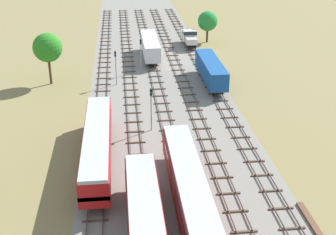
{
  "coord_description": "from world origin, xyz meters",
  "views": [
    {
      "loc": [
        -5.8,
        -12.04,
        25.62
      ],
      "look_at": [
        0.0,
        41.26,
        1.5
      ],
      "focal_mm": 49.13,
      "sensor_mm": 36.0,
      "label": 1
    }
  ],
  "objects": [
    {
      "name": "signal_post_near",
      "position": [
        -2.17,
        64.64,
        3.68
      ],
      "size": [
        0.28,
        0.47,
        5.83
      ],
      "color": "gray",
      "rests_on": "ground"
    },
    {
      "name": "track_far_left",
      "position": [
        -8.66,
        57.0,
        0.14
      ],
      "size": [
        2.4,
        126.0,
        0.29
      ],
      "color": "#47382D",
      "rests_on": "ground"
    },
    {
      "name": "freight_boxcar_centre_right_midfar",
      "position": [
        8.67,
        57.19,
        2.45
      ],
      "size": [
        2.87,
        14.0,
        3.6
      ],
      "color": "#194C8C",
      "rests_on": "ground"
    },
    {
      "name": "freight_boxcar_centre_left_far",
      "position": [
        0.01,
        72.31,
        2.45
      ],
      "size": [
        2.87,
        14.0,
        3.6
      ],
      "color": "white",
      "rests_on": "ground"
    },
    {
      "name": "track_left",
      "position": [
        -4.33,
        57.0,
        0.14
      ],
      "size": [
        2.4,
        126.0,
        0.29
      ],
      "color": "#47382D",
      "rests_on": "ground"
    },
    {
      "name": "diesel_railcar_far_left_mid",
      "position": [
        -8.66,
        32.79,
        2.6
      ],
      "size": [
        2.96,
        20.5,
        3.8
      ],
      "color": "red",
      "rests_on": "ground"
    },
    {
      "name": "ballast_bed",
      "position": [
        0.0,
        56.0,
        0.0
      ],
      "size": [
        21.32,
        176.0,
        0.01
      ],
      "primitive_type": "cube",
      "color": "gray",
      "rests_on": "ground"
    },
    {
      "name": "ground_plane",
      "position": [
        0.0,
        56.0,
        0.0
      ],
      "size": [
        480.0,
        480.0,
        0.0
      ],
      "primitive_type": "plane",
      "color": "olive"
    },
    {
      "name": "diesel_railcar_left_nearest",
      "position": [
        -4.33,
        17.2,
        2.6
      ],
      "size": [
        2.96,
        20.5,
        3.8
      ],
      "color": "maroon",
      "rests_on": "ground"
    },
    {
      "name": "signal_post_nearest",
      "position": [
        -2.17,
        40.83,
        3.64
      ],
      "size": [
        0.28,
        0.47,
        5.76
      ],
      "color": "gray",
      "rests_on": "ground"
    },
    {
      "name": "lineside_tree_0",
      "position": [
        -17.05,
        59.95,
        6.01
      ],
      "size": [
        4.62,
        4.62,
        8.35
      ],
      "color": "#4C331E",
      "rests_on": "ground"
    },
    {
      "name": "lineside_tree_3",
      "position": [
        12.96,
        83.07,
        4.45
      ],
      "size": [
        4.18,
        4.18,
        6.56
      ],
      "color": "#4C331E",
      "rests_on": "ground"
    },
    {
      "name": "track_centre_left",
      "position": [
        0.0,
        57.0,
        0.14
      ],
      "size": [
        2.4,
        126.0,
        0.29
      ],
      "color": "#47382D",
      "rests_on": "ground"
    },
    {
      "name": "signal_post_mid",
      "position": [
        -6.5,
        58.36,
        3.58
      ],
      "size": [
        0.28,
        0.47,
        5.66
      ],
      "color": "gray",
      "rests_on": "ground"
    },
    {
      "name": "track_centre",
      "position": [
        4.33,
        57.0,
        0.14
      ],
      "size": [
        2.4,
        126.0,
        0.29
      ],
      "color": "#47382D",
      "rests_on": "ground"
    },
    {
      "name": "track_centre_right",
      "position": [
        8.66,
        57.0,
        0.14
      ],
      "size": [
        2.4,
        126.0,
        0.29
      ],
      "color": "#47382D",
      "rests_on": "ground"
    },
    {
      "name": "shunter_loco_centre_right_farther",
      "position": [
        8.66,
        80.34,
        2.01
      ],
      "size": [
        2.74,
        8.46,
        3.1
      ],
      "color": "beige",
      "rests_on": "ground"
    },
    {
      "name": "diesel_railcar_centre_left_near",
      "position": [
        0.0,
        23.36,
        2.6
      ],
      "size": [
        2.96,
        20.5,
        3.8
      ],
      "color": "maroon",
      "rests_on": "ground"
    }
  ]
}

